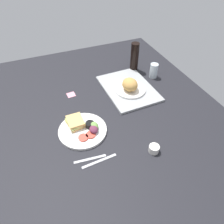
{
  "coord_description": "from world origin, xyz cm",
  "views": [
    {
      "loc": [
        90.02,
        -33.01,
        92.56
      ],
      "look_at": [
        2.0,
        3.0,
        4.0
      ],
      "focal_mm": 33.88,
      "sensor_mm": 36.0,
      "label": 1
    }
  ],
  "objects_px": {
    "bread_plate_near": "(130,86)",
    "sticky_note": "(71,95)",
    "serving_tray": "(128,88)",
    "plate_with_salad": "(83,128)",
    "espresso_cup": "(154,149)",
    "knife": "(99,161)",
    "drinking_glass": "(154,71)",
    "fork": "(90,159)",
    "soda_bottle": "(134,57)"
  },
  "relations": [
    {
      "from": "bread_plate_near",
      "to": "sticky_note",
      "type": "relative_size",
      "value": 3.88
    },
    {
      "from": "serving_tray",
      "to": "plate_with_salad",
      "type": "xyz_separation_m",
      "value": [
        0.26,
        -0.42,
        0.01
      ]
    },
    {
      "from": "espresso_cup",
      "to": "knife",
      "type": "bearing_deg",
      "value": -99.82
    },
    {
      "from": "drinking_glass",
      "to": "fork",
      "type": "height_order",
      "value": "drinking_glass"
    },
    {
      "from": "knife",
      "to": "sticky_note",
      "type": "xyz_separation_m",
      "value": [
        -0.59,
        0.0,
        -0.0
      ]
    },
    {
      "from": "serving_tray",
      "to": "sticky_note",
      "type": "height_order",
      "value": "serving_tray"
    },
    {
      "from": "serving_tray",
      "to": "plate_with_salad",
      "type": "distance_m",
      "value": 0.49
    },
    {
      "from": "soda_bottle",
      "to": "knife",
      "type": "distance_m",
      "value": 0.92
    },
    {
      "from": "serving_tray",
      "to": "fork",
      "type": "height_order",
      "value": "serving_tray"
    },
    {
      "from": "fork",
      "to": "sticky_note",
      "type": "distance_m",
      "value": 0.57
    },
    {
      "from": "sticky_note",
      "to": "knife",
      "type": "bearing_deg",
      "value": -0.19
    },
    {
      "from": "bread_plate_near",
      "to": "plate_with_salad",
      "type": "relative_size",
      "value": 0.77
    },
    {
      "from": "fork",
      "to": "knife",
      "type": "height_order",
      "value": "same"
    },
    {
      "from": "soda_bottle",
      "to": "knife",
      "type": "height_order",
      "value": "soda_bottle"
    },
    {
      "from": "soda_bottle",
      "to": "knife",
      "type": "xyz_separation_m",
      "value": [
        0.72,
        -0.56,
        -0.11
      ]
    },
    {
      "from": "drinking_glass",
      "to": "espresso_cup",
      "type": "bearing_deg",
      "value": -29.99
    },
    {
      "from": "serving_tray",
      "to": "plate_with_salad",
      "type": "bearing_deg",
      "value": -57.72
    },
    {
      "from": "bread_plate_near",
      "to": "fork",
      "type": "height_order",
      "value": "bread_plate_near"
    },
    {
      "from": "plate_with_salad",
      "to": "soda_bottle",
      "type": "bearing_deg",
      "value": 130.38
    },
    {
      "from": "bread_plate_near",
      "to": "espresso_cup",
      "type": "height_order",
      "value": "bread_plate_near"
    },
    {
      "from": "bread_plate_near",
      "to": "fork",
      "type": "xyz_separation_m",
      "value": [
        0.43,
        -0.44,
        -0.05
      ]
    },
    {
      "from": "espresso_cup",
      "to": "bread_plate_near",
      "type": "bearing_deg",
      "value": 168.37
    },
    {
      "from": "espresso_cup",
      "to": "fork",
      "type": "distance_m",
      "value": 0.34
    },
    {
      "from": "serving_tray",
      "to": "bread_plate_near",
      "type": "height_order",
      "value": "bread_plate_near"
    },
    {
      "from": "plate_with_salad",
      "to": "fork",
      "type": "distance_m",
      "value": 0.21
    },
    {
      "from": "drinking_glass",
      "to": "soda_bottle",
      "type": "bearing_deg",
      "value": -148.11
    },
    {
      "from": "plate_with_salad",
      "to": "soda_bottle",
      "type": "distance_m",
      "value": 0.76
    },
    {
      "from": "plate_with_salad",
      "to": "sticky_note",
      "type": "distance_m",
      "value": 0.36
    },
    {
      "from": "espresso_cup",
      "to": "sticky_note",
      "type": "xyz_separation_m",
      "value": [
        -0.65,
        -0.29,
        -0.02
      ]
    },
    {
      "from": "plate_with_salad",
      "to": "espresso_cup",
      "type": "distance_m",
      "value": 0.42
    },
    {
      "from": "espresso_cup",
      "to": "fork",
      "type": "bearing_deg",
      "value": -103.65
    },
    {
      "from": "serving_tray",
      "to": "espresso_cup",
      "type": "distance_m",
      "value": 0.56
    },
    {
      "from": "bread_plate_near",
      "to": "drinking_glass",
      "type": "bearing_deg",
      "value": 113.69
    },
    {
      "from": "plate_with_salad",
      "to": "drinking_glass",
      "type": "distance_m",
      "value": 0.75
    },
    {
      "from": "espresso_cup",
      "to": "fork",
      "type": "height_order",
      "value": "espresso_cup"
    },
    {
      "from": "serving_tray",
      "to": "knife",
      "type": "xyz_separation_m",
      "value": [
        0.5,
        -0.4,
        -0.01
      ]
    },
    {
      "from": "soda_bottle",
      "to": "plate_with_salad",
      "type": "bearing_deg",
      "value": -49.62
    },
    {
      "from": "serving_tray",
      "to": "soda_bottle",
      "type": "relative_size",
      "value": 1.98
    },
    {
      "from": "espresso_cup",
      "to": "fork",
      "type": "relative_size",
      "value": 0.33
    },
    {
      "from": "espresso_cup",
      "to": "knife",
      "type": "distance_m",
      "value": 0.3
    },
    {
      "from": "plate_with_salad",
      "to": "drinking_glass",
      "type": "xyz_separation_m",
      "value": [
        -0.34,
        0.67,
        0.04
      ]
    },
    {
      "from": "serving_tray",
      "to": "soda_bottle",
      "type": "bearing_deg",
      "value": 145.2
    },
    {
      "from": "drinking_glass",
      "to": "espresso_cup",
      "type": "relative_size",
      "value": 1.98
    },
    {
      "from": "fork",
      "to": "sticky_note",
      "type": "relative_size",
      "value": 3.04
    },
    {
      "from": "fork",
      "to": "drinking_glass",
      "type": "bearing_deg",
      "value": 44.34
    },
    {
      "from": "fork",
      "to": "knife",
      "type": "relative_size",
      "value": 0.89
    },
    {
      "from": "bread_plate_near",
      "to": "knife",
      "type": "relative_size",
      "value": 1.14
    },
    {
      "from": "fork",
      "to": "plate_with_salad",
      "type": "bearing_deg",
      "value": 89.46
    },
    {
      "from": "drinking_glass",
      "to": "soda_bottle",
      "type": "distance_m",
      "value": 0.19
    },
    {
      "from": "bread_plate_near",
      "to": "fork",
      "type": "bearing_deg",
      "value": -45.26
    }
  ]
}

